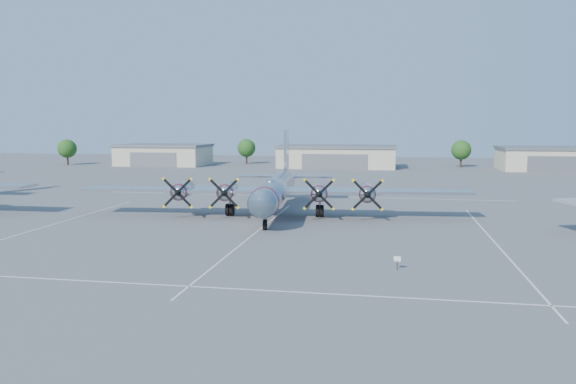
% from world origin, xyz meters
% --- Properties ---
extents(ground, '(260.00, 260.00, 0.00)m').
position_xyz_m(ground, '(0.00, 0.00, 0.00)').
color(ground, '#505053').
rests_on(ground, ground).
extents(parking_lines, '(60.00, 50.08, 0.01)m').
position_xyz_m(parking_lines, '(0.00, -1.75, 0.01)').
color(parking_lines, silver).
rests_on(parking_lines, ground).
extents(hangar_west, '(22.60, 14.60, 5.40)m').
position_xyz_m(hangar_west, '(-45.00, 81.96, 2.71)').
color(hangar_west, beige).
rests_on(hangar_west, ground).
extents(hangar_center, '(28.60, 14.60, 5.40)m').
position_xyz_m(hangar_center, '(0.00, 81.96, 2.71)').
color(hangar_center, beige).
rests_on(hangar_center, ground).
extents(hangar_east, '(20.60, 14.60, 5.40)m').
position_xyz_m(hangar_east, '(48.00, 81.96, 2.71)').
color(hangar_east, beige).
rests_on(hangar_east, ground).
extents(tree_far_west, '(4.80, 4.80, 6.64)m').
position_xyz_m(tree_far_west, '(-70.00, 78.00, 4.22)').
color(tree_far_west, '#382619').
rests_on(tree_far_west, ground).
extents(tree_west, '(4.80, 4.80, 6.64)m').
position_xyz_m(tree_west, '(-25.00, 90.00, 4.22)').
color(tree_west, '#382619').
rests_on(tree_west, ground).
extents(tree_east, '(4.80, 4.80, 6.64)m').
position_xyz_m(tree_east, '(30.00, 88.00, 4.22)').
color(tree_east, '#382619').
rests_on(tree_east, ground).
extents(main_bomber_b29, '(46.41, 33.83, 9.71)m').
position_xyz_m(main_bomber_b29, '(-0.34, 8.28, 0.00)').
color(main_bomber_b29, silver).
rests_on(main_bomber_b29, ground).
extents(info_placard, '(0.51, 0.16, 0.99)m').
position_xyz_m(info_placard, '(13.32, -15.29, 0.70)').
color(info_placard, black).
rests_on(info_placard, ground).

